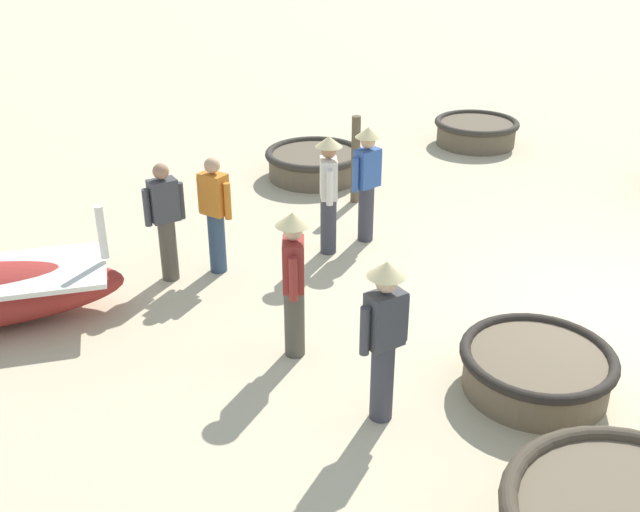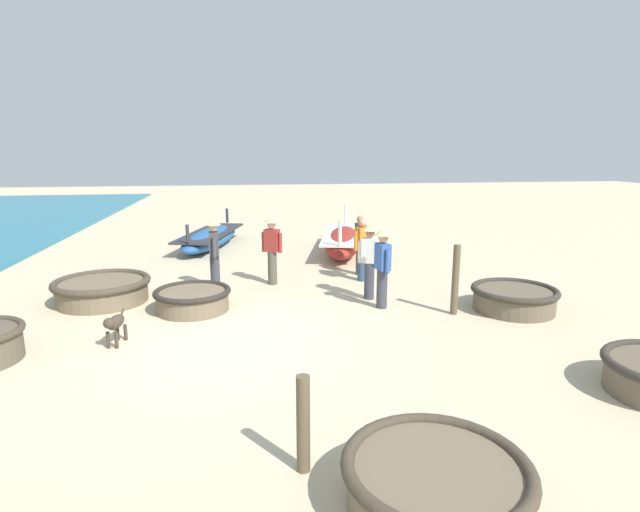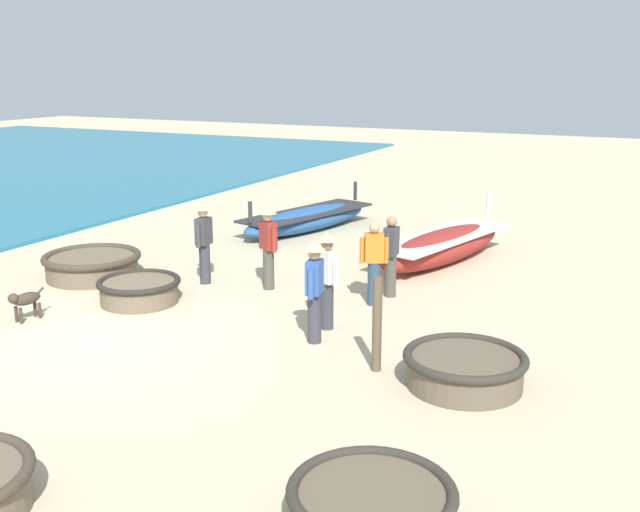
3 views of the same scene
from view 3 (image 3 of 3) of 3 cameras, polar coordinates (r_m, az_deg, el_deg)
The scene contains 15 objects.
ground_plane at distance 12.73m, azimuth -16.69°, elevation -6.17°, with size 80.00×80.00×0.00m, color #C6B793.
coracle_upturned at distance 7.50m, azimuth 3.95°, elevation -18.53°, with size 1.64×1.64×0.49m.
coracle_beside_post at distance 16.32m, azimuth -16.97°, elevation -0.61°, with size 2.02×2.02×0.52m.
coracle_front_right at distance 10.64m, azimuth 10.97°, elevation -8.37°, with size 1.73×1.73×0.49m.
coracle_nearest at distance 14.40m, azimuth -13.61°, elevation -2.50°, with size 1.55×1.55×0.46m.
long_boat_blue_hull at distance 20.07m, azimuth -1.01°, elevation 2.85°, with size 2.29×4.71×1.07m.
long_boat_red_hull at distance 17.02m, azimuth 9.31°, elevation 0.77°, with size 2.20×4.69×1.32m.
fisherman_standing_left at distance 13.75m, azimuth 4.13°, elevation -0.39°, with size 0.48×0.35×1.57m.
fisherman_standing_right at distance 11.81m, azimuth -0.43°, elevation -2.24°, with size 0.36×0.52×1.67m.
fisherman_with_hat at distance 12.43m, azimuth 0.54°, elevation -1.39°, with size 0.49×0.36×1.67m.
fisherman_crouching at distance 15.22m, azimuth -8.84°, elevation 1.40°, with size 0.36×0.53×1.67m.
fisherman_hauling at distance 14.28m, azimuth 5.43°, elevation 0.14°, with size 0.23×0.53×1.57m.
fisherman_by_coracle at distance 14.69m, azimuth -3.97°, elevation 1.06°, with size 0.48×0.36×1.67m.
dog at distance 13.95m, azimuth -21.58°, elevation -3.16°, with size 0.29×0.68×0.55m.
mooring_post_inland at distance 10.84m, azimuth 4.36°, elevation -5.24°, with size 0.14×0.14×1.41m, color brown.
Camera 3 is at (8.26, -8.65, 4.35)m, focal length 42.00 mm.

